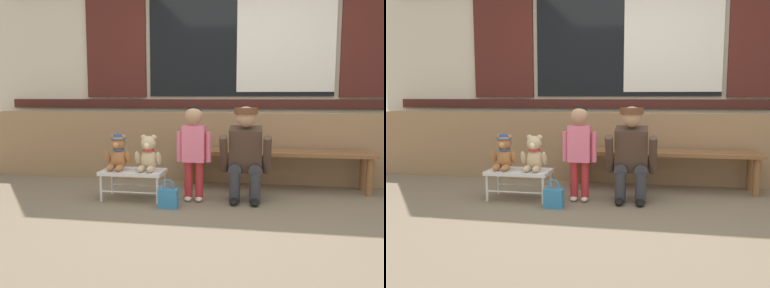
{
  "view_description": "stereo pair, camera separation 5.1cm",
  "coord_description": "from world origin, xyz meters",
  "views": [
    {
      "loc": [
        0.29,
        -3.36,
        1.04
      ],
      "look_at": [
        -0.41,
        0.63,
        0.55
      ],
      "focal_mm": 36.42,
      "sensor_mm": 36.0,
      "label": 1
    },
    {
      "loc": [
        0.34,
        -3.36,
        1.04
      ],
      "look_at": [
        -0.41,
        0.63,
        0.55
      ],
      "focal_mm": 36.42,
      "sensor_mm": 36.0,
      "label": 2
    }
  ],
  "objects": [
    {
      "name": "teddy_bear_plain",
      "position": [
        -0.82,
        0.38,
        0.46
      ],
      "size": [
        0.28,
        0.26,
        0.36
      ],
      "color": "#CCB289",
      "rests_on": "small_display_bench"
    },
    {
      "name": "wooden_bench_long",
      "position": [
        0.46,
        1.06,
        0.37
      ],
      "size": [
        2.1,
        0.4,
        0.44
      ],
      "color": "brown",
      "rests_on": "ground"
    },
    {
      "name": "ground_plane",
      "position": [
        0.0,
        0.0,
        0.0
      ],
      "size": [
        60.0,
        60.0,
        0.0
      ],
      "primitive_type": "plane",
      "color": "#756651"
    },
    {
      "name": "brick_low_wall",
      "position": [
        0.0,
        1.43,
        0.42
      ],
      "size": [
        6.94,
        0.25,
        0.85
      ],
      "primitive_type": "cube",
      "color": "#997551",
      "rests_on": "ground"
    },
    {
      "name": "small_display_bench",
      "position": [
        -0.98,
        0.38,
        0.27
      ],
      "size": [
        0.64,
        0.36,
        0.3
      ],
      "color": "silver",
      "rests_on": "ground"
    },
    {
      "name": "handbag_on_ground",
      "position": [
        -0.55,
        0.12,
        0.1
      ],
      "size": [
        0.18,
        0.11,
        0.27
      ],
      "color": "teal",
      "rests_on": "ground"
    },
    {
      "name": "teddy_bear_with_hat",
      "position": [
        -1.14,
        0.38,
        0.47
      ],
      "size": [
        0.28,
        0.27,
        0.36
      ],
      "color": "#A86B3D",
      "rests_on": "small_display_bench"
    },
    {
      "name": "shop_facade",
      "position": [
        0.0,
        1.94,
        1.88
      ],
      "size": [
        7.08,
        0.26,
        3.76
      ],
      "color": "beige",
      "rests_on": "ground"
    },
    {
      "name": "child_standing",
      "position": [
        -0.36,
        0.41,
        0.59
      ],
      "size": [
        0.35,
        0.18,
        0.96
      ],
      "color": "#B7282D",
      "rests_on": "ground"
    },
    {
      "name": "adult_crouching",
      "position": [
        0.16,
        0.51,
        0.48
      ],
      "size": [
        0.5,
        0.49,
        0.95
      ],
      "color": "#333338",
      "rests_on": "ground"
    }
  ]
}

